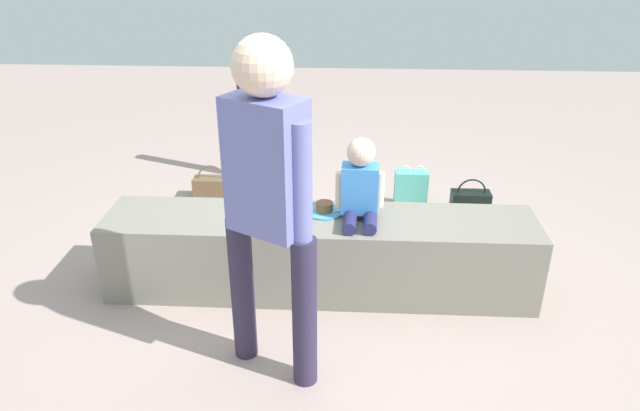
{
  "coord_description": "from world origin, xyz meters",
  "views": [
    {
      "loc": [
        0.16,
        -3.01,
        2.03
      ],
      "look_at": [
        0.02,
        -0.34,
        0.73
      ],
      "focal_mm": 32.74,
      "sensor_mm": 36.0,
      "label": 1
    }
  ],
  "objects_px": {
    "party_cup_red": "(367,243)",
    "child_seated": "(360,185)",
    "adult_standing": "(268,188)",
    "gift_bag": "(411,190)",
    "water_bottle_near_gift": "(267,204)",
    "handbag_black_leather": "(470,207)",
    "cake_plate": "(325,209)",
    "handbag_brown_canvas": "(213,188)"
  },
  "relations": [
    {
      "from": "cake_plate",
      "to": "water_bottle_near_gift",
      "type": "bearing_deg",
      "value": 118.98
    },
    {
      "from": "child_seated",
      "to": "handbag_brown_canvas",
      "type": "xyz_separation_m",
      "value": [
        -1.16,
        1.22,
        -0.59
      ]
    },
    {
      "from": "water_bottle_near_gift",
      "to": "handbag_black_leather",
      "type": "distance_m",
      "value": 1.51
    },
    {
      "from": "gift_bag",
      "to": "handbag_brown_canvas",
      "type": "xyz_separation_m",
      "value": [
        -1.58,
        0.08,
        -0.06
      ]
    },
    {
      "from": "handbag_brown_canvas",
      "to": "water_bottle_near_gift",
      "type": "bearing_deg",
      "value": -32.0
    },
    {
      "from": "cake_plate",
      "to": "water_bottle_near_gift",
      "type": "xyz_separation_m",
      "value": [
        -0.47,
        0.85,
        -0.39
      ]
    },
    {
      "from": "adult_standing",
      "to": "party_cup_red",
      "type": "height_order",
      "value": "adult_standing"
    },
    {
      "from": "handbag_brown_canvas",
      "to": "child_seated",
      "type": "bearing_deg",
      "value": -46.41
    },
    {
      "from": "child_seated",
      "to": "adult_standing",
      "type": "bearing_deg",
      "value": -119.86
    },
    {
      "from": "handbag_black_leather",
      "to": "handbag_brown_canvas",
      "type": "relative_size",
      "value": 1.23
    },
    {
      "from": "water_bottle_near_gift",
      "to": "party_cup_red",
      "type": "xyz_separation_m",
      "value": [
        0.75,
        -0.46,
        -0.05
      ]
    },
    {
      "from": "gift_bag",
      "to": "handbag_brown_canvas",
      "type": "height_order",
      "value": "gift_bag"
    },
    {
      "from": "adult_standing",
      "to": "handbag_brown_canvas",
      "type": "bearing_deg",
      "value": 110.98
    },
    {
      "from": "water_bottle_near_gift",
      "to": "handbag_black_leather",
      "type": "xyz_separation_m",
      "value": [
        1.51,
        -0.03,
        0.03
      ]
    },
    {
      "from": "water_bottle_near_gift",
      "to": "gift_bag",
      "type": "bearing_deg",
      "value": 11.47
    },
    {
      "from": "gift_bag",
      "to": "water_bottle_near_gift",
      "type": "bearing_deg",
      "value": -168.53
    },
    {
      "from": "party_cup_red",
      "to": "cake_plate",
      "type": "bearing_deg",
      "value": -125.15
    },
    {
      "from": "adult_standing",
      "to": "party_cup_red",
      "type": "relative_size",
      "value": 13.97
    },
    {
      "from": "child_seated",
      "to": "handbag_brown_canvas",
      "type": "distance_m",
      "value": 1.79
    },
    {
      "from": "adult_standing",
      "to": "water_bottle_near_gift",
      "type": "distance_m",
      "value": 1.89
    },
    {
      "from": "adult_standing",
      "to": "cake_plate",
      "type": "relative_size",
      "value": 7.31
    },
    {
      "from": "gift_bag",
      "to": "party_cup_red",
      "type": "bearing_deg",
      "value": -116.89
    },
    {
      "from": "child_seated",
      "to": "adult_standing",
      "type": "distance_m",
      "value": 0.89
    },
    {
      "from": "cake_plate",
      "to": "handbag_brown_canvas",
      "type": "xyz_separation_m",
      "value": [
        -0.96,
        1.16,
        -0.4
      ]
    },
    {
      "from": "handbag_brown_canvas",
      "to": "party_cup_red",
      "type": "bearing_deg",
      "value": -31.83
    },
    {
      "from": "child_seated",
      "to": "cake_plate",
      "type": "distance_m",
      "value": 0.29
    },
    {
      "from": "adult_standing",
      "to": "gift_bag",
      "type": "distance_m",
      "value": 2.21
    },
    {
      "from": "gift_bag",
      "to": "adult_standing",
      "type": "bearing_deg",
      "value": -114.08
    },
    {
      "from": "child_seated",
      "to": "gift_bag",
      "type": "height_order",
      "value": "child_seated"
    },
    {
      "from": "party_cup_red",
      "to": "child_seated",
      "type": "bearing_deg",
      "value": -98.76
    },
    {
      "from": "adult_standing",
      "to": "cake_plate",
      "type": "distance_m",
      "value": 0.96
    },
    {
      "from": "water_bottle_near_gift",
      "to": "handbag_brown_canvas",
      "type": "bearing_deg",
      "value": 148.0
    },
    {
      "from": "cake_plate",
      "to": "party_cup_red",
      "type": "bearing_deg",
      "value": 54.85
    },
    {
      "from": "child_seated",
      "to": "water_bottle_near_gift",
      "type": "relative_size",
      "value": 2.06
    },
    {
      "from": "gift_bag",
      "to": "party_cup_red",
      "type": "relative_size",
      "value": 3.04
    },
    {
      "from": "cake_plate",
      "to": "handbag_black_leather",
      "type": "xyz_separation_m",
      "value": [
        1.03,
        0.83,
        -0.36
      ]
    },
    {
      "from": "adult_standing",
      "to": "gift_bag",
      "type": "relative_size",
      "value": 4.6
    },
    {
      "from": "adult_standing",
      "to": "handbag_black_leather",
      "type": "distance_m",
      "value": 2.22
    },
    {
      "from": "water_bottle_near_gift",
      "to": "handbag_brown_canvas",
      "type": "height_order",
      "value": "handbag_brown_canvas"
    },
    {
      "from": "handbag_brown_canvas",
      "to": "gift_bag",
      "type": "bearing_deg",
      "value": -2.98
    },
    {
      "from": "adult_standing",
      "to": "water_bottle_near_gift",
      "type": "height_order",
      "value": "adult_standing"
    },
    {
      "from": "water_bottle_near_gift",
      "to": "party_cup_red",
      "type": "relative_size",
      "value": 2.0
    }
  ]
}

